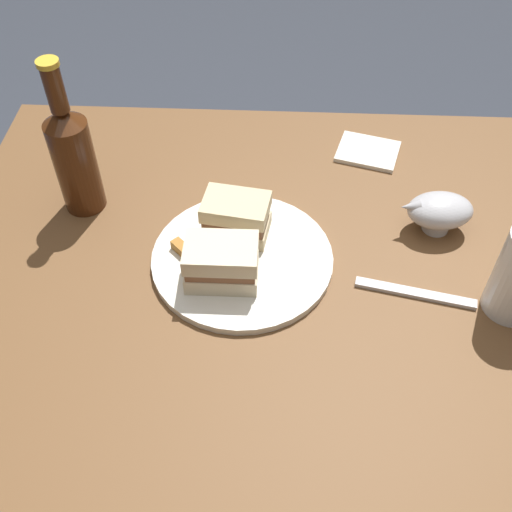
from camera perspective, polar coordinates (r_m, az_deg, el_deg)
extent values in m
plane|color=#333842|center=(1.56, 0.96, -19.28)|extent=(6.00, 6.00, 0.00)
cube|color=brown|center=(1.24, 1.18, -12.77)|extent=(1.06, 0.88, 0.72)
cylinder|color=silver|center=(0.96, -1.49, -0.24)|extent=(0.28, 0.28, 0.01)
cube|color=beige|center=(0.98, -2.03, 2.76)|extent=(0.11, 0.08, 0.03)
cube|color=brown|center=(0.97, -2.06, 3.67)|extent=(0.11, 0.08, 0.02)
cube|color=beige|center=(0.95, -2.10, 4.61)|extent=(0.11, 0.08, 0.03)
cube|color=beige|center=(0.92, -3.39, -1.46)|extent=(0.11, 0.07, 0.03)
cube|color=#8C5B3D|center=(0.90, -3.45, -0.60)|extent=(0.10, 0.07, 0.01)
cube|color=beige|center=(0.89, -3.51, 0.29)|extent=(0.11, 0.07, 0.03)
cube|color=#B77F33|center=(0.92, -5.81, -1.98)|extent=(0.02, 0.05, 0.02)
cube|color=#AD702D|center=(0.96, -6.89, 0.48)|extent=(0.05, 0.05, 0.02)
cube|color=gold|center=(0.92, -5.15, -1.89)|extent=(0.05, 0.04, 0.02)
cylinder|color=orange|center=(0.96, 22.73, -3.35)|extent=(0.07, 0.07, 0.05)
cylinder|color=#B7B7BC|center=(1.05, 16.27, 2.86)|extent=(0.04, 0.04, 0.02)
ellipsoid|color=#B7B7BC|center=(1.03, 16.64, 4.11)|extent=(0.11, 0.08, 0.05)
ellipsoid|color=#381E0F|center=(1.02, 16.71, 4.37)|extent=(0.09, 0.07, 0.02)
cone|color=#B7B7BC|center=(1.01, 14.02, 4.49)|extent=(0.03, 0.03, 0.02)
cylinder|color=#47230F|center=(1.05, -16.60, 8.03)|extent=(0.07, 0.07, 0.17)
cone|color=#47230F|center=(0.99, -17.79, 12.23)|extent=(0.07, 0.07, 0.02)
cylinder|color=#47230F|center=(0.96, -18.48, 14.60)|extent=(0.03, 0.03, 0.07)
cylinder|color=gold|center=(0.94, -19.10, 16.68)|extent=(0.03, 0.03, 0.01)
cube|color=silver|center=(1.18, 10.24, 9.59)|extent=(0.13, 0.12, 0.01)
cube|color=silver|center=(0.95, 14.44, -3.37)|extent=(0.18, 0.05, 0.01)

